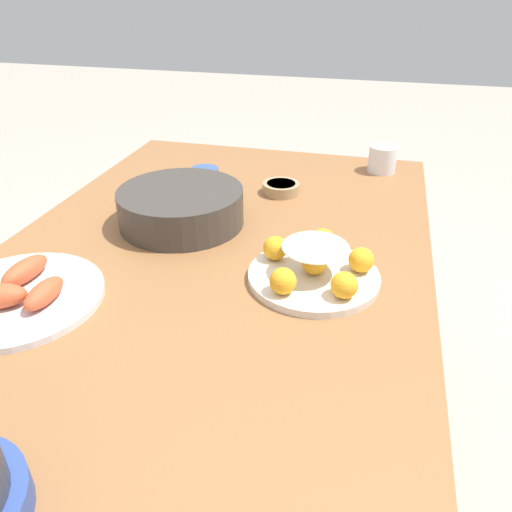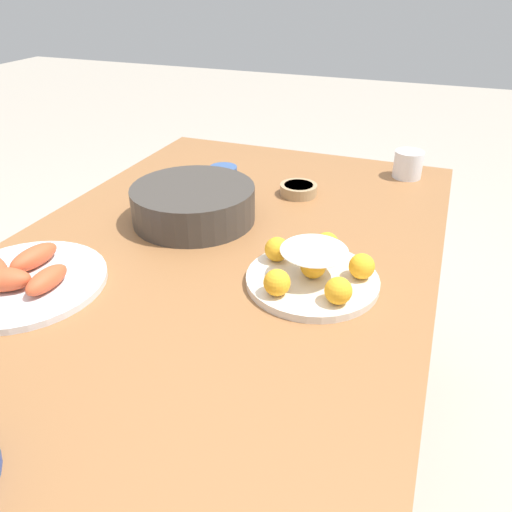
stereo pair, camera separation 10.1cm
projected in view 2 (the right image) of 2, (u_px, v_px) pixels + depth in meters
ground_plane at (217, 480)px, 1.44m from camera, size 12.00×12.00×0.00m
dining_table at (206, 294)px, 1.11m from camera, size 1.58×0.95×0.73m
cake_plate at (314, 271)px, 0.98m from camera, size 0.26×0.26×0.09m
serving_bowl at (193, 202)px, 1.22m from camera, size 0.30×0.30×0.09m
sauce_bowl at (298, 189)px, 1.38m from camera, size 0.10×0.10×0.03m
seafood_platter at (21, 278)px, 0.98m from camera, size 0.32×0.32×0.06m
cup_near at (408, 164)px, 1.48m from camera, size 0.08×0.08×0.08m
cup_far at (224, 178)px, 1.40m from camera, size 0.08×0.08×0.07m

